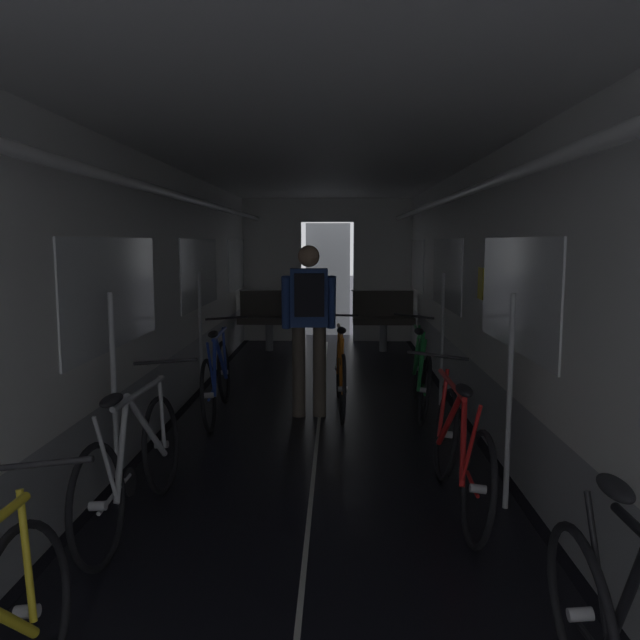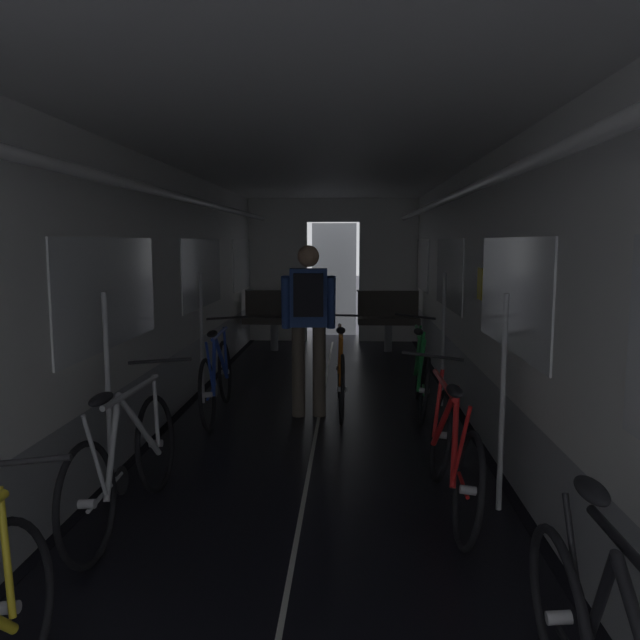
% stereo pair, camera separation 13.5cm
% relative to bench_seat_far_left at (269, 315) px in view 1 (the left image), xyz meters
% --- Properties ---
extents(train_car_shell, '(3.14, 12.34, 2.57)m').
position_rel_bench_seat_far_left_xyz_m(train_car_shell, '(0.90, -4.47, 1.13)').
color(train_car_shell, black).
rests_on(train_car_shell, ground).
extents(bench_seat_far_left, '(0.98, 0.51, 0.95)m').
position_rel_bench_seat_far_left_xyz_m(bench_seat_far_left, '(0.00, 0.00, 0.00)').
color(bench_seat_far_left, gray).
rests_on(bench_seat_far_left, ground).
extents(bench_seat_far_right, '(0.98, 0.51, 0.95)m').
position_rel_bench_seat_far_left_xyz_m(bench_seat_far_right, '(1.80, 0.00, 0.00)').
color(bench_seat_far_right, gray).
rests_on(bench_seat_far_right, ground).
extents(bicycle_red, '(0.44, 1.69, 0.95)m').
position_rel_bench_seat_far_left_xyz_m(bicycle_red, '(1.86, -5.99, -0.19)').
color(bicycle_red, black).
rests_on(bicycle_red, ground).
extents(bicycle_blue, '(0.44, 1.69, 0.95)m').
position_rel_bench_seat_far_left_xyz_m(bicycle_blue, '(-0.11, -3.86, -0.18)').
color(bicycle_blue, black).
rests_on(bicycle_blue, ground).
extents(bicycle_silver, '(0.44, 1.69, 0.95)m').
position_rel_bench_seat_far_left_xyz_m(bicycle_silver, '(-0.16, -6.28, -0.18)').
color(bicycle_silver, black).
rests_on(bicycle_silver, ground).
extents(bicycle_green, '(0.44, 1.69, 0.95)m').
position_rel_bench_seat_far_left_xyz_m(bicycle_green, '(1.93, -3.61, -0.19)').
color(bicycle_green, black).
rests_on(bicycle_green, ground).
extents(person_cyclist_aisle, '(0.54, 0.39, 1.69)m').
position_rel_bench_seat_far_left_xyz_m(person_cyclist_aisle, '(0.80, -3.85, 0.45)').
color(person_cyclist_aisle, brown).
rests_on(person_cyclist_aisle, ground).
extents(bicycle_orange_in_aisle, '(0.44, 1.69, 0.94)m').
position_rel_bench_seat_far_left_xyz_m(bicycle_orange_in_aisle, '(1.11, -3.59, -0.18)').
color(bicycle_orange_in_aisle, black).
rests_on(bicycle_orange_in_aisle, ground).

